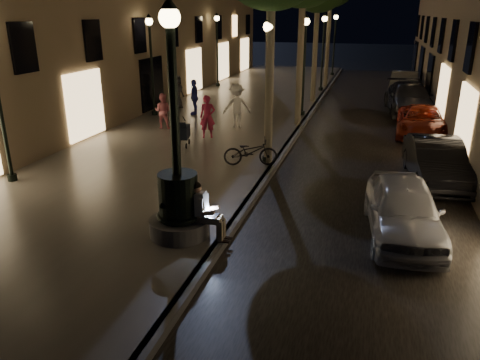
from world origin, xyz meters
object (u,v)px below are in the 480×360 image
(lamp_curb_a, at_px, (268,73))
(lamp_left_b, at_px, (151,52))
(lamp_curb_c, at_px, (323,42))
(fountain_lamppost, at_px, (178,194))
(pedestrian_pink, at_px, (163,111))
(lamp_curb_b, at_px, (305,53))
(pedestrian_blue, at_px, (194,97))
(car_rear, at_px, (409,98))
(car_second, at_px, (436,161))
(seated_man_laptop, at_px, (204,209))
(bicycle, at_px, (251,152))
(pedestrian_white, at_px, (237,106))
(lamp_left_c, at_px, (217,40))
(stroller, at_px, (182,132))
(pedestrian_dark, at_px, (177,92))
(lamp_curb_d, at_px, (335,36))
(car_front, at_px, (404,209))
(car_third, at_px, (422,122))
(pedestrian_red, at_px, (208,117))

(lamp_curb_a, height_order, lamp_left_b, same)
(lamp_curb_c, bearing_deg, fountain_lamppost, -91.82)
(lamp_curb_a, xyz_separation_m, pedestrian_pink, (-5.48, 3.54, -2.26))
(lamp_curb_b, xyz_separation_m, pedestrian_blue, (-5.23, -1.29, -2.16))
(lamp_curb_b, xyz_separation_m, car_rear, (5.19, 3.00, -2.46))
(car_second, bearing_deg, seated_man_laptop, -137.96)
(car_rear, distance_m, pedestrian_blue, 11.27)
(lamp_curb_a, height_order, bicycle, lamp_curb_a)
(lamp_left_b, height_order, pedestrian_white, lamp_left_b)
(lamp_left_c, bearing_deg, stroller, -76.57)
(seated_man_laptop, height_order, pedestrian_white, pedestrian_white)
(lamp_curb_c, distance_m, stroller, 15.58)
(pedestrian_dark, bearing_deg, lamp_curb_d, -4.11)
(lamp_curb_b, relative_size, car_rear, 0.91)
(lamp_curb_d, bearing_deg, pedestrian_pink, -105.01)
(fountain_lamppost, height_order, pedestrian_white, fountain_lamppost)
(car_front, height_order, pedestrian_pink, pedestrian_pink)
(pedestrian_pink, relative_size, pedestrian_dark, 0.89)
(lamp_curb_a, xyz_separation_m, car_front, (4.30, -4.22, -2.55))
(car_second, relative_size, car_rear, 0.79)
(bicycle, bearing_deg, lamp_curb_d, -17.83)
(pedestrian_blue, bearing_deg, bicycle, 22.69)
(car_second, relative_size, pedestrian_blue, 2.41)
(fountain_lamppost, xyz_separation_m, stroller, (-2.82, 7.02, -0.45))
(lamp_curb_b, distance_m, bicycle, 8.90)
(car_third, bearing_deg, car_front, -94.04)
(car_front, xyz_separation_m, bicycle, (-4.73, 3.71, -0.01))
(lamp_curb_d, height_order, pedestrian_pink, lamp_curb_d)
(seated_man_laptop, distance_m, pedestrian_pink, 10.96)
(seated_man_laptop, relative_size, car_rear, 0.25)
(lamp_left_c, height_order, pedestrian_dark, lamp_left_c)
(pedestrian_red, relative_size, pedestrian_pink, 1.11)
(lamp_curb_d, relative_size, lamp_left_b, 1.00)
(stroller, xyz_separation_m, car_third, (9.02, 5.07, -0.14))
(car_rear, bearing_deg, bicycle, -121.29)
(lamp_curb_a, distance_m, stroller, 4.42)
(car_rear, relative_size, pedestrian_blue, 3.05)
(lamp_curb_a, height_order, car_third, lamp_curb_a)
(lamp_curb_c, bearing_deg, lamp_left_c, 180.00)
(seated_man_laptop, relative_size, bicycle, 0.75)
(lamp_curb_b, xyz_separation_m, lamp_left_b, (-7.10, -2.00, 0.00))
(pedestrian_pink, bearing_deg, car_second, 156.25)
(pedestrian_red, bearing_deg, pedestrian_white, 53.76)
(lamp_curb_b, xyz_separation_m, lamp_left_c, (-7.10, 8.00, 0.00))
(lamp_curb_b, height_order, lamp_left_b, same)
(lamp_curb_b, relative_size, lamp_left_c, 1.00)
(seated_man_laptop, distance_m, car_front, 4.74)
(lamp_left_c, relative_size, car_front, 1.19)
(pedestrian_red, bearing_deg, stroller, -126.55)
(lamp_curb_b, height_order, car_third, lamp_curb_b)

